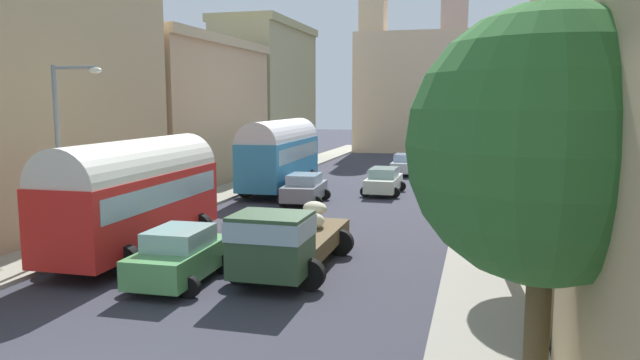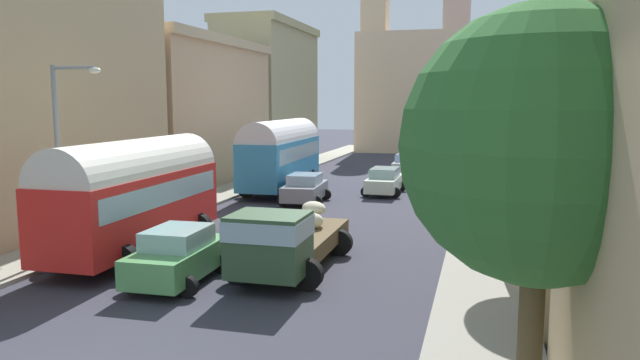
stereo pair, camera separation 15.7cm
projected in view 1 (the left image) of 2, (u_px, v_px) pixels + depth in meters
ground_plane at (358, 190)px, 35.30m from camera, size 154.00×154.00×0.00m
sidewalk_left at (246, 185)px, 37.17m from camera, size 2.50×70.00×0.14m
sidewalk_right at (483, 194)px, 33.41m from camera, size 2.50×70.00×0.14m
building_left_1 at (35, 71)px, 24.36m from camera, size 5.55×12.37×13.07m
building_left_2 at (195, 111)px, 37.84m from camera, size 5.23×14.26×9.36m
building_left_3 at (267, 93)px, 51.28m from camera, size 5.71×12.87×12.08m
building_right_2 at (584, 124)px, 25.57m from camera, size 6.26×10.01×8.62m
distant_church at (413, 84)px, 62.26m from camera, size 11.89×7.28×20.42m
parked_bus_0 at (136, 191)px, 20.26m from camera, size 3.40×8.37×4.02m
parked_bus_1 at (280, 152)px, 34.78m from camera, size 3.47×9.28×4.25m
cargo_truck_0 at (288, 238)px, 17.92m from camera, size 3.03×6.61×2.19m
car_0 at (384, 181)px, 33.83m from camera, size 2.26×4.19×1.53m
car_1 at (405, 164)px, 42.85m from camera, size 2.28×3.91×1.53m
car_2 at (180, 256)px, 17.16m from camera, size 2.40×3.86×1.64m
car_3 at (304, 188)px, 30.77m from camera, size 2.52×3.91×1.55m
pedestrian_0 at (497, 179)px, 32.90m from camera, size 0.37×0.37×1.73m
pedestrian_1 at (471, 175)px, 34.63m from camera, size 0.56×0.56×1.81m
streetlamp_near at (65, 145)px, 19.28m from camera, size 1.87×0.28×6.49m
roadside_tree_0 at (546, 147)px, 8.73m from camera, size 4.21×4.21×6.75m
roadside_tree_1 at (513, 123)px, 17.45m from camera, size 3.02×3.02×6.24m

